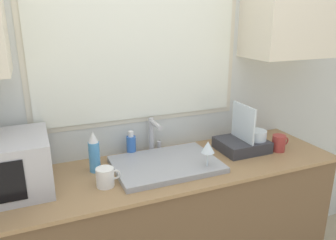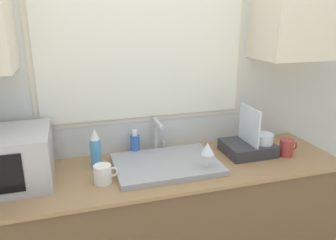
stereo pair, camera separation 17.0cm
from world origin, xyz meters
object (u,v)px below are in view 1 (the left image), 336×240
Objects in this scene: soap_bottle at (131,145)px; wine_glass at (208,148)px; mug_near_sink at (105,177)px; spray_bottle at (94,153)px; dish_rack at (244,141)px; faucet at (153,133)px.

soap_bottle is 0.91× the size of wine_glass.
soap_bottle is at bearing 53.70° from mug_near_sink.
soap_bottle is 1.28× the size of mug_near_sink.
soap_bottle is at bearing 131.93° from wine_glass.
spray_bottle reaches higher than wine_glass.
mug_near_sink is (0.02, -0.18, -0.06)m from spray_bottle.
dish_rack reaches higher than wine_glass.
faucet reaches higher than wine_glass.
wine_glass is at bearing -48.07° from soap_bottle.
dish_rack is at bearing 7.43° from mug_near_sink.
wine_glass is at bearing -5.42° from mug_near_sink.
dish_rack is at bearing -15.50° from soap_bottle.
dish_rack is at bearing -18.55° from faucet.
soap_bottle is at bearing 176.93° from faucet.
mug_near_sink is at bearing -140.73° from faucet.
spray_bottle is 0.19m from mug_near_sink.
wine_glass is (0.18, -0.34, 0.00)m from faucet.
faucet is at bearing 16.50° from spray_bottle.
dish_rack is at bearing -4.19° from spray_bottle.
dish_rack reaches higher than spray_bottle.
spray_bottle reaches higher than mug_near_sink.
spray_bottle reaches higher than faucet.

